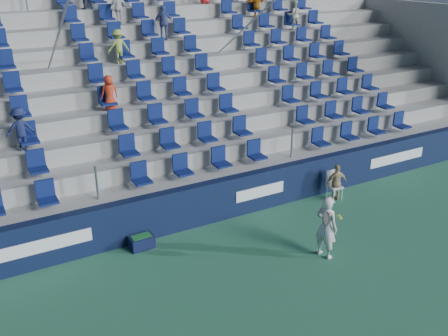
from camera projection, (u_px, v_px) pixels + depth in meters
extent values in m
plane|color=#31724F|center=(275.00, 278.00, 11.53)|extent=(70.00, 70.00, 0.00)
cube|color=#0E1836|center=(212.00, 202.00, 13.84)|extent=(24.00, 0.30, 1.20)
cube|color=white|center=(23.00, 251.00, 11.47)|extent=(3.20, 0.02, 0.34)
cube|color=white|center=(260.00, 192.00, 14.38)|extent=(1.60, 0.02, 0.34)
cube|color=white|center=(397.00, 158.00, 16.84)|extent=(2.40, 0.02, 0.34)
cube|color=#A6A6A1|center=(202.00, 194.00, 14.31)|extent=(24.00, 0.85, 1.20)
cube|color=#A6A6A1|center=(189.00, 175.00, 14.90)|extent=(24.00, 0.85, 1.70)
cube|color=#A6A6A1|center=(177.00, 158.00, 15.48)|extent=(24.00, 0.85, 2.20)
cube|color=#A6A6A1|center=(166.00, 143.00, 16.07)|extent=(24.00, 0.85, 2.70)
cube|color=#A6A6A1|center=(156.00, 128.00, 16.66)|extent=(24.00, 0.85, 3.20)
cube|color=#A6A6A1|center=(147.00, 115.00, 17.25)|extent=(24.00, 0.85, 3.70)
cube|color=#A6A6A1|center=(138.00, 102.00, 17.84)|extent=(24.00, 0.85, 4.20)
cube|color=#A6A6A1|center=(129.00, 90.00, 18.43)|extent=(24.00, 0.85, 4.70)
cube|color=#A6A6A1|center=(121.00, 79.00, 19.02)|extent=(24.00, 0.85, 5.20)
cube|color=#A6A6A1|center=(115.00, 63.00, 19.37)|extent=(24.00, 0.50, 6.20)
cube|color=#A6A6A1|center=(411.00, 65.00, 21.57)|extent=(0.30, 7.65, 5.20)
cube|color=#0D1B53|center=(202.00, 163.00, 13.94)|extent=(16.05, 0.50, 0.70)
cube|color=#0D1B53|center=(188.00, 137.00, 14.43)|extent=(16.05, 0.50, 0.70)
cube|color=#0D1B53|center=(176.00, 113.00, 14.92)|extent=(16.05, 0.50, 0.70)
cube|color=#0D1B53|center=(164.00, 91.00, 15.41)|extent=(16.05, 0.50, 0.70)
cube|color=#0D1B53|center=(153.00, 70.00, 15.91)|extent=(16.05, 0.50, 0.70)
cube|color=#0D1B53|center=(143.00, 50.00, 16.40)|extent=(16.05, 0.50, 0.70)
cube|color=#0D1B53|center=(133.00, 32.00, 16.89)|extent=(16.05, 0.50, 0.70)
cube|color=#0D1B53|center=(124.00, 14.00, 17.38)|extent=(16.05, 0.50, 0.70)
cylinder|color=gray|center=(53.00, 53.00, 14.26)|extent=(0.06, 7.68, 4.55)
cylinder|color=gray|center=(234.00, 38.00, 16.94)|extent=(0.06, 7.68, 4.55)
imported|color=red|center=(109.00, 93.00, 14.54)|extent=(0.52, 0.35, 1.03)
imported|color=#171D45|center=(21.00, 129.00, 12.84)|extent=(0.80, 0.53, 1.15)
imported|color=silver|center=(119.00, 8.00, 17.18)|extent=(0.72, 0.46, 1.14)
imported|color=beige|center=(294.00, 15.00, 19.75)|extent=(0.63, 0.53, 1.14)
imported|color=#3E498A|center=(164.00, 23.00, 17.26)|extent=(0.74, 0.48, 1.17)
imported|color=#93AD45|center=(118.00, 47.00, 15.92)|extent=(0.71, 0.43, 1.08)
imported|color=orange|center=(257.00, 3.00, 19.71)|extent=(1.03, 0.53, 1.06)
imported|color=silver|center=(326.00, 227.00, 12.10)|extent=(0.53, 0.67, 1.62)
cylinder|color=navy|center=(325.00, 230.00, 11.75)|extent=(0.03, 0.03, 0.28)
torus|color=black|center=(326.00, 219.00, 11.63)|extent=(0.30, 0.17, 0.28)
plane|color=#262626|center=(326.00, 219.00, 11.63)|extent=(0.30, 0.16, 0.29)
sphere|color=gold|center=(341.00, 218.00, 11.95)|extent=(0.07, 0.07, 0.07)
sphere|color=gold|center=(339.00, 216.00, 11.99)|extent=(0.07, 0.07, 0.07)
cube|color=white|center=(335.00, 187.00, 15.19)|extent=(0.42, 0.42, 0.04)
cube|color=white|center=(332.00, 177.00, 15.24)|extent=(0.40, 0.06, 0.49)
cylinder|color=white|center=(334.00, 196.00, 15.07)|extent=(0.03, 0.03, 0.40)
cylinder|color=white|center=(342.00, 194.00, 15.21)|extent=(0.03, 0.03, 0.40)
cylinder|color=white|center=(327.00, 192.00, 15.33)|extent=(0.03, 0.03, 0.40)
cylinder|color=white|center=(335.00, 190.00, 15.47)|extent=(0.03, 0.03, 0.40)
imported|color=tan|center=(336.00, 183.00, 15.09)|extent=(0.72, 0.42, 1.15)
cube|color=#0E1536|center=(142.00, 242.00, 12.69)|extent=(0.61, 0.41, 0.33)
cube|color=#1E662D|center=(142.00, 239.00, 12.66)|extent=(0.50, 0.29, 0.20)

